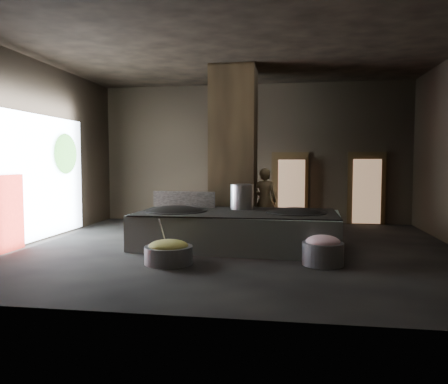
% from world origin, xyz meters
% --- Properties ---
extents(floor, '(10.00, 9.00, 0.10)m').
position_xyz_m(floor, '(0.00, 0.00, -0.05)').
color(floor, black).
rests_on(floor, ground).
extents(ceiling, '(10.00, 9.00, 0.10)m').
position_xyz_m(ceiling, '(0.00, 0.00, 4.55)').
color(ceiling, black).
rests_on(ceiling, back_wall).
extents(back_wall, '(10.00, 0.10, 4.50)m').
position_xyz_m(back_wall, '(0.00, 4.55, 2.25)').
color(back_wall, black).
rests_on(back_wall, ground).
extents(front_wall, '(10.00, 0.10, 4.50)m').
position_xyz_m(front_wall, '(0.00, -4.55, 2.25)').
color(front_wall, black).
rests_on(front_wall, ground).
extents(left_wall, '(0.10, 9.00, 4.50)m').
position_xyz_m(left_wall, '(-5.05, 0.00, 2.25)').
color(left_wall, black).
rests_on(left_wall, ground).
extents(pillar, '(1.20, 1.20, 4.50)m').
position_xyz_m(pillar, '(-0.30, 1.90, 2.25)').
color(pillar, black).
rests_on(pillar, ground).
extents(hearth_platform, '(4.74, 2.47, 0.80)m').
position_xyz_m(hearth_platform, '(0.02, 0.11, 0.40)').
color(hearth_platform, '#9FB1A2').
rests_on(hearth_platform, ground).
extents(platform_cap, '(4.52, 2.17, 0.03)m').
position_xyz_m(platform_cap, '(0.02, 0.11, 0.82)').
color(platform_cap, black).
rests_on(platform_cap, hearth_platform).
extents(wok_left, '(1.46, 1.46, 0.40)m').
position_xyz_m(wok_left, '(-1.43, 0.06, 0.75)').
color(wok_left, black).
rests_on(wok_left, hearth_platform).
extents(wok_left_rim, '(1.49, 1.49, 0.05)m').
position_xyz_m(wok_left_rim, '(-1.43, 0.06, 0.82)').
color(wok_left_rim, black).
rests_on(wok_left_rim, hearth_platform).
extents(wok_right, '(1.36, 1.36, 0.38)m').
position_xyz_m(wok_right, '(1.37, 0.16, 0.75)').
color(wok_right, black).
rests_on(wok_right, hearth_platform).
extents(wok_right_rim, '(1.39, 1.39, 0.05)m').
position_xyz_m(wok_right_rim, '(1.37, 0.16, 0.82)').
color(wok_right_rim, black).
rests_on(wok_right_rim, hearth_platform).
extents(stock_pot, '(0.56, 0.56, 0.60)m').
position_xyz_m(stock_pot, '(0.07, 0.66, 1.13)').
color(stock_pot, '#A6A9AE').
rests_on(stock_pot, hearth_platform).
extents(splash_guard, '(1.61, 0.15, 0.40)m').
position_xyz_m(splash_guard, '(-1.43, 0.86, 1.03)').
color(splash_guard, black).
rests_on(splash_guard, hearth_platform).
extents(cook, '(0.72, 0.52, 1.81)m').
position_xyz_m(cook, '(0.53, 2.14, 0.90)').
color(cook, olive).
rests_on(cook, ground).
extents(veg_basin, '(1.15, 1.15, 0.34)m').
position_xyz_m(veg_basin, '(-1.10, -1.72, 0.17)').
color(veg_basin, slate).
rests_on(veg_basin, ground).
extents(veg_fill, '(0.77, 0.77, 0.24)m').
position_xyz_m(veg_fill, '(-1.10, -1.72, 0.35)').
color(veg_fill, olive).
rests_on(veg_fill, veg_basin).
extents(ladle, '(0.09, 0.37, 0.66)m').
position_xyz_m(ladle, '(-1.25, -1.57, 0.55)').
color(ladle, '#A6A9AE').
rests_on(ladle, veg_basin).
extents(meat_basin, '(0.90, 0.90, 0.43)m').
position_xyz_m(meat_basin, '(1.87, -1.36, 0.22)').
color(meat_basin, slate).
rests_on(meat_basin, ground).
extents(meat_fill, '(0.66, 0.66, 0.25)m').
position_xyz_m(meat_fill, '(1.87, -1.36, 0.45)').
color(meat_fill, '#D27E92').
rests_on(meat_fill, meat_basin).
extents(doorway_near, '(1.18, 0.08, 2.38)m').
position_xyz_m(doorway_near, '(1.20, 4.45, 1.10)').
color(doorway_near, black).
rests_on(doorway_near, ground).
extents(doorway_near_glow, '(0.84, 0.04, 1.99)m').
position_xyz_m(doorway_near_glow, '(1.25, 4.17, 1.05)').
color(doorway_near_glow, '#8C6647').
rests_on(doorway_near_glow, ground).
extents(doorway_far, '(1.18, 0.08, 2.38)m').
position_xyz_m(doorway_far, '(3.60, 4.45, 1.10)').
color(doorway_far, black).
rests_on(doorway_far, ground).
extents(doorway_far_glow, '(0.86, 0.04, 2.03)m').
position_xyz_m(doorway_far_glow, '(3.60, 4.35, 1.05)').
color(doorway_far_glow, '#8C6647').
rests_on(doorway_far_glow, ground).
extents(left_opening, '(0.04, 4.20, 3.10)m').
position_xyz_m(left_opening, '(-4.95, 0.20, 1.60)').
color(left_opening, white).
rests_on(left_opening, ground).
extents(pavilion_sliver, '(0.05, 0.90, 1.70)m').
position_xyz_m(pavilion_sliver, '(-4.88, -1.10, 0.85)').
color(pavilion_sliver, maroon).
rests_on(pavilion_sliver, ground).
extents(tree_silhouette, '(0.28, 1.10, 1.10)m').
position_xyz_m(tree_silhouette, '(-4.85, 1.30, 2.20)').
color(tree_silhouette, '#194714').
rests_on(tree_silhouette, left_opening).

